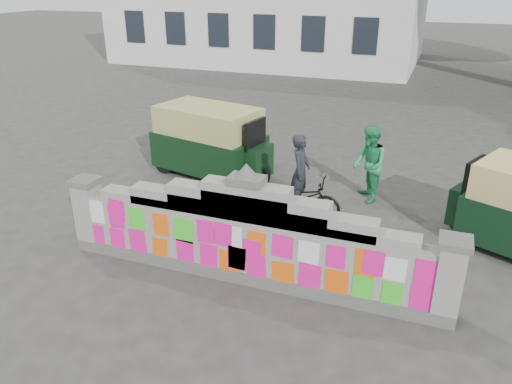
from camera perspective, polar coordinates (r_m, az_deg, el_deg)
ground at (r=8.29m, az=-1.00°, el=-9.83°), size 100.00×100.00×0.00m
parapet_wall at (r=7.90m, az=-1.06°, el=-5.31°), size 6.48×0.44×2.01m
cyclist_bike at (r=10.09m, az=4.99°, el=-0.59°), size 1.69×0.59×0.89m
cyclist_rider at (r=9.96m, az=5.05°, el=1.02°), size 0.36×0.55×1.50m
pedestrian at (r=10.95m, az=12.80°, el=3.11°), size 0.93×1.01×1.67m
rickshaw_left at (r=12.18m, az=-5.12°, el=5.90°), size 3.13×1.96×1.68m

